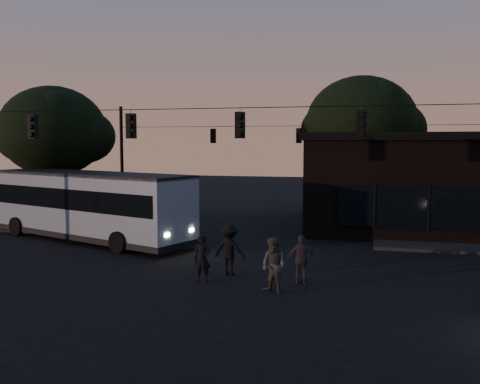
% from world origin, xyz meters
% --- Properties ---
extents(ground, '(120.00, 120.00, 0.00)m').
position_xyz_m(ground, '(0.00, 0.00, 0.00)').
color(ground, black).
rests_on(ground, ground).
extents(sidewalk_far_left, '(14.00, 10.00, 0.15)m').
position_xyz_m(sidewalk_far_left, '(-14.00, 14.00, 0.07)').
color(sidewalk_far_left, black).
rests_on(sidewalk_far_left, ground).
extents(building, '(15.40, 10.41, 5.40)m').
position_xyz_m(building, '(9.00, 15.97, 2.71)').
color(building, black).
rests_on(building, ground).
extents(tree_behind, '(7.60, 7.60, 9.43)m').
position_xyz_m(tree_behind, '(4.00, 22.00, 6.19)').
color(tree_behind, black).
rests_on(tree_behind, ground).
extents(tree_left, '(6.40, 6.40, 8.30)m').
position_xyz_m(tree_left, '(-14.00, 13.00, 5.57)').
color(tree_left, black).
rests_on(tree_left, ground).
extents(signal_rig_near, '(26.24, 0.30, 7.50)m').
position_xyz_m(signal_rig_near, '(0.00, 4.00, 4.45)').
color(signal_rig_near, black).
rests_on(signal_rig_near, ground).
extents(signal_rig_far, '(26.24, 0.30, 7.50)m').
position_xyz_m(signal_rig_far, '(0.00, 20.00, 4.20)').
color(signal_rig_far, black).
rests_on(signal_rig_far, ground).
extents(bus, '(12.32, 6.94, 3.41)m').
position_xyz_m(bus, '(-8.83, 8.06, 1.92)').
color(bus, gray).
rests_on(bus, ground).
extents(pedestrian_a, '(0.65, 0.46, 1.68)m').
position_xyz_m(pedestrian_a, '(-0.78, 1.71, 0.84)').
color(pedestrian_a, black).
rests_on(pedestrian_a, ground).
extents(pedestrian_b, '(1.11, 1.04, 1.82)m').
position_xyz_m(pedestrian_b, '(1.89, 1.00, 0.91)').
color(pedestrian_b, '#3B3C36').
rests_on(pedestrian_b, ground).
extents(pedestrian_c, '(1.05, 0.55, 1.70)m').
position_xyz_m(pedestrian_c, '(2.61, 2.44, 0.85)').
color(pedestrian_c, '#302830').
rests_on(pedestrian_c, ground).
extents(pedestrian_d, '(1.31, 0.87, 1.89)m').
position_xyz_m(pedestrian_d, '(-0.13, 3.00, 0.95)').
color(pedestrian_d, black).
rests_on(pedestrian_d, ground).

